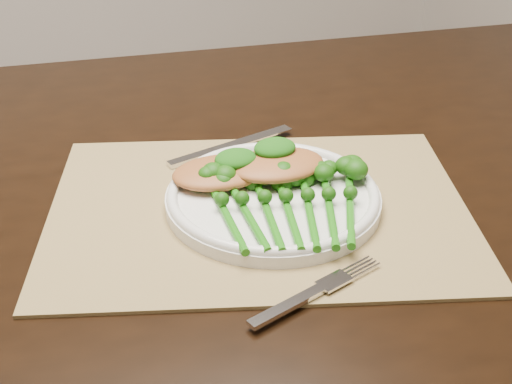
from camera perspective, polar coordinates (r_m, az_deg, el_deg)
name	(u,v)px	position (r m, az deg, el deg)	size (l,w,h in m)	color
placemat	(259,209)	(0.83, 0.22, -1.34)	(0.48, 0.35, 0.00)	olive
dinner_plate	(273,197)	(0.83, 1.37, -0.37)	(0.25, 0.25, 0.02)	silver
knife	(220,149)	(0.95, -2.92, 3.45)	(0.19, 0.05, 0.01)	silver
fork	(324,287)	(0.71, 5.48, -7.55)	(0.16, 0.06, 0.00)	silver
chicken_fillet_left	(220,172)	(0.85, -2.89, 1.58)	(0.12, 0.08, 0.02)	#AD6432
chicken_fillet_right	(277,165)	(0.85, 1.71, 2.19)	(0.12, 0.08, 0.02)	#AD6432
pesto_dollop_left	(236,159)	(0.85, -1.64, 2.67)	(0.05, 0.04, 0.02)	#0E4309
pesto_dollop_right	(275,148)	(0.86, 1.51, 3.55)	(0.05, 0.04, 0.02)	#0E4309
broccolini_bundle	(289,213)	(0.78, 2.67, -1.70)	(0.21, 0.22, 0.04)	#19670D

